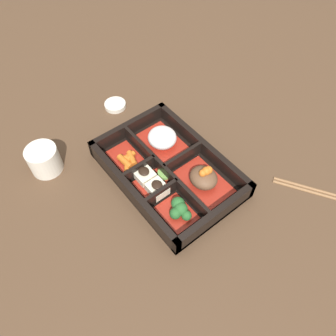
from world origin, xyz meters
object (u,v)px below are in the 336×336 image
Objects in this scene: bowl_rice at (162,139)px; sauce_dish at (115,105)px; tea_cup at (44,159)px; chopsticks at (327,194)px.

bowl_rice is 2.19× the size of sauce_dish.
bowl_rice is at bearing 64.96° from tea_cup.
tea_cup is 1.24× the size of sauce_dish.
bowl_rice is 0.39m from chopsticks.
tea_cup reaches higher than bowl_rice.
tea_cup reaches higher than sauce_dish.
chopsticks is (0.45, 0.45, -0.03)m from tea_cup.
tea_cup is 0.25m from sauce_dish.
bowl_rice reaches higher than chopsticks.
sauce_dish is at bearing 108.11° from tea_cup.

